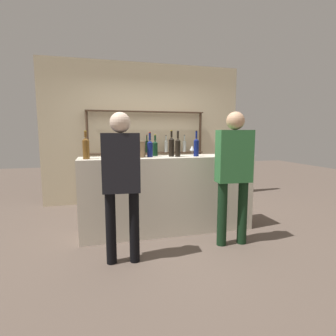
{
  "coord_description": "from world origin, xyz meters",
  "views": [
    {
      "loc": [
        -0.93,
        -3.55,
        1.42
      ],
      "look_at": [
        0.0,
        0.0,
        0.92
      ],
      "focal_mm": 28.0,
      "sensor_mm": 36.0,
      "label": 1
    }
  ],
  "objects_px": {
    "counter_bottle_0": "(86,148)",
    "counter_bottle_3": "(178,147)",
    "ice_bucket": "(137,149)",
    "counter_bottle_4": "(155,148)",
    "counter_bottle_5": "(150,148)",
    "cork_jar": "(113,152)",
    "counter_bottle_2": "(172,146)",
    "customer_left": "(121,175)",
    "wine_glass": "(192,148)",
    "counter_bottle_1": "(196,146)",
    "customer_right": "(234,168)"
  },
  "relations": [
    {
      "from": "counter_bottle_0",
      "to": "counter_bottle_4",
      "type": "xyz_separation_m",
      "value": [
        0.94,
        0.21,
        -0.03
      ]
    },
    {
      "from": "counter_bottle_3",
      "to": "ice_bucket",
      "type": "height_order",
      "value": "counter_bottle_3"
    },
    {
      "from": "wine_glass",
      "to": "counter_bottle_5",
      "type": "bearing_deg",
      "value": -173.28
    },
    {
      "from": "counter_bottle_0",
      "to": "counter_bottle_3",
      "type": "bearing_deg",
      "value": 0.62
    },
    {
      "from": "counter_bottle_0",
      "to": "counter_bottle_5",
      "type": "bearing_deg",
      "value": 4.55
    },
    {
      "from": "counter_bottle_3",
      "to": "counter_bottle_4",
      "type": "bearing_deg",
      "value": 144.18
    },
    {
      "from": "counter_bottle_0",
      "to": "customer_left",
      "type": "xyz_separation_m",
      "value": [
        0.38,
        -0.7,
        -0.26
      ]
    },
    {
      "from": "counter_bottle_1",
      "to": "ice_bucket",
      "type": "height_order",
      "value": "counter_bottle_1"
    },
    {
      "from": "customer_left",
      "to": "counter_bottle_5",
      "type": "bearing_deg",
      "value": -25.19
    },
    {
      "from": "counter_bottle_0",
      "to": "counter_bottle_1",
      "type": "distance_m",
      "value": 1.49
    },
    {
      "from": "wine_glass",
      "to": "customer_left",
      "type": "xyz_separation_m",
      "value": [
        -1.09,
        -0.84,
        -0.22
      ]
    },
    {
      "from": "counter_bottle_0",
      "to": "counter_bottle_3",
      "type": "relative_size",
      "value": 1.01
    },
    {
      "from": "customer_right",
      "to": "counter_bottle_2",
      "type": "bearing_deg",
      "value": 47.29
    },
    {
      "from": "counter_bottle_1",
      "to": "customer_right",
      "type": "xyz_separation_m",
      "value": [
        0.28,
        -0.59,
        -0.24
      ]
    },
    {
      "from": "counter_bottle_0",
      "to": "ice_bucket",
      "type": "xyz_separation_m",
      "value": [
        0.67,
        0.1,
        -0.04
      ]
    },
    {
      "from": "counter_bottle_0",
      "to": "customer_right",
      "type": "height_order",
      "value": "customer_right"
    },
    {
      "from": "ice_bucket",
      "to": "customer_right",
      "type": "relative_size",
      "value": 0.14
    },
    {
      "from": "counter_bottle_0",
      "to": "counter_bottle_1",
      "type": "height_order",
      "value": "counter_bottle_1"
    },
    {
      "from": "counter_bottle_2",
      "to": "customer_left",
      "type": "distance_m",
      "value": 1.12
    },
    {
      "from": "counter_bottle_4",
      "to": "counter_bottle_5",
      "type": "distance_m",
      "value": 0.18
    },
    {
      "from": "counter_bottle_4",
      "to": "counter_bottle_5",
      "type": "height_order",
      "value": "counter_bottle_5"
    },
    {
      "from": "cork_jar",
      "to": "counter_bottle_2",
      "type": "bearing_deg",
      "value": 4.39
    },
    {
      "from": "counter_bottle_3",
      "to": "customer_right",
      "type": "xyz_separation_m",
      "value": [
        0.55,
        -0.58,
        -0.24
      ]
    },
    {
      "from": "counter_bottle_4",
      "to": "wine_glass",
      "type": "bearing_deg",
      "value": -7.7
    },
    {
      "from": "counter_bottle_0",
      "to": "counter_bottle_5",
      "type": "height_order",
      "value": "counter_bottle_0"
    },
    {
      "from": "counter_bottle_1",
      "to": "customer_right",
      "type": "distance_m",
      "value": 0.69
    },
    {
      "from": "counter_bottle_2",
      "to": "customer_left",
      "type": "xyz_separation_m",
      "value": [
        -0.76,
        -0.77,
        -0.26
      ]
    },
    {
      "from": "wine_glass",
      "to": "counter_bottle_4",
      "type": "bearing_deg",
      "value": 172.3
    },
    {
      "from": "wine_glass",
      "to": "customer_left",
      "type": "relative_size",
      "value": 0.09
    },
    {
      "from": "counter_bottle_5",
      "to": "wine_glass",
      "type": "distance_m",
      "value": 0.64
    },
    {
      "from": "counter_bottle_4",
      "to": "cork_jar",
      "type": "relative_size",
      "value": 1.97
    },
    {
      "from": "counter_bottle_0",
      "to": "customer_right",
      "type": "bearing_deg",
      "value": -17.84
    },
    {
      "from": "counter_bottle_0",
      "to": "counter_bottle_5",
      "type": "xyz_separation_m",
      "value": [
        0.83,
        0.07,
        -0.02
      ]
    },
    {
      "from": "counter_bottle_5",
      "to": "cork_jar",
      "type": "xyz_separation_m",
      "value": [
        -0.5,
        -0.05,
        -0.05
      ]
    },
    {
      "from": "counter_bottle_0",
      "to": "customer_right",
      "type": "distance_m",
      "value": 1.87
    },
    {
      "from": "wine_glass",
      "to": "customer_right",
      "type": "xyz_separation_m",
      "value": [
        0.29,
        -0.71,
        -0.2
      ]
    },
    {
      "from": "counter_bottle_5",
      "to": "ice_bucket",
      "type": "xyz_separation_m",
      "value": [
        -0.17,
        0.03,
        -0.02
      ]
    },
    {
      "from": "counter_bottle_2",
      "to": "cork_jar",
      "type": "bearing_deg",
      "value": -175.61
    },
    {
      "from": "counter_bottle_1",
      "to": "customer_right",
      "type": "height_order",
      "value": "customer_right"
    },
    {
      "from": "counter_bottle_0",
      "to": "wine_glass",
      "type": "bearing_deg",
      "value": 5.49
    },
    {
      "from": "counter_bottle_2",
      "to": "wine_glass",
      "type": "height_order",
      "value": "counter_bottle_2"
    },
    {
      "from": "ice_bucket",
      "to": "customer_left",
      "type": "xyz_separation_m",
      "value": [
        -0.29,
        -0.8,
        -0.22
      ]
    },
    {
      "from": "counter_bottle_1",
      "to": "counter_bottle_2",
      "type": "distance_m",
      "value": 0.35
    },
    {
      "from": "counter_bottle_0",
      "to": "counter_bottle_1",
      "type": "bearing_deg",
      "value": 0.74
    },
    {
      "from": "counter_bottle_1",
      "to": "counter_bottle_2",
      "type": "xyz_separation_m",
      "value": [
        -0.35,
        0.06,
        0.01
      ]
    },
    {
      "from": "counter_bottle_0",
      "to": "counter_bottle_2",
      "type": "bearing_deg",
      "value": 3.75
    },
    {
      "from": "counter_bottle_0",
      "to": "counter_bottle_4",
      "type": "distance_m",
      "value": 0.96
    },
    {
      "from": "counter_bottle_1",
      "to": "counter_bottle_5",
      "type": "bearing_deg",
      "value": 175.9
    },
    {
      "from": "counter_bottle_2",
      "to": "customer_left",
      "type": "height_order",
      "value": "customer_left"
    },
    {
      "from": "ice_bucket",
      "to": "counter_bottle_3",
      "type": "bearing_deg",
      "value": -8.55
    }
  ]
}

